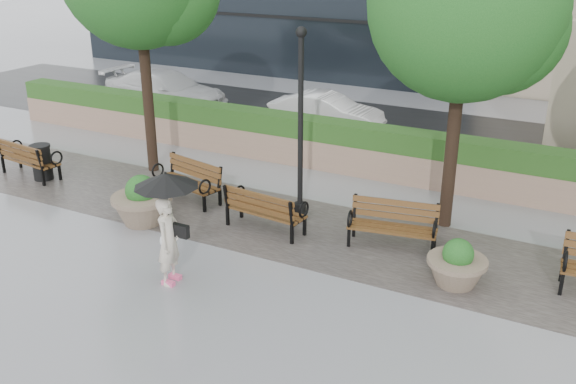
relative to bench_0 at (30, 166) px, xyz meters
The scene contains 16 objects.
ground 7.88m from the bench_0, 19.21° to the right, with size 100.00×100.00×0.00m, color gray.
cobble_strip 7.46m from the bench_0, ahead, with size 28.00×3.20×0.01m, color #383330.
hedge_wall 8.66m from the bench_0, 30.65° to the left, with size 24.00×0.80×1.35m.
asphalt_street 11.23m from the bench_0, 48.50° to the left, with size 40.00×7.00×0.00m, color black.
bench_0 is the anchor object (origin of this frame).
bench_1 4.74m from the bench_0, ahead, with size 1.91×1.10×0.97m.
bench_2 7.23m from the bench_0, ahead, with size 1.86×0.89×0.96m.
bench_3 9.95m from the bench_0, ahead, with size 1.89×1.01×0.96m.
planter_left 4.69m from the bench_0, 11.52° to the right, with size 1.35×1.35×1.13m.
planter_right 11.51m from the bench_0, ahead, with size 1.10×1.10×0.92m.
trash_bin 0.47m from the bench_0, ahead, with size 0.54×0.54×0.90m, color black.
lamppost 7.76m from the bench_0, ahead, with size 0.28×0.28×4.28m.
tree_1 11.83m from the bench_0, 11.45° to the left, with size 3.92×3.91×6.74m.
car_left 7.56m from the bench_0, 99.36° to the left, with size 1.99×4.90×1.42m, color silver.
car_right 9.24m from the bench_0, 55.97° to the left, with size 1.31×3.77×1.24m, color silver.
pedestrian 7.39m from the bench_0, 22.12° to the right, with size 1.16×1.16×2.14m.
Camera 1 is at (6.17, -8.47, 6.02)m, focal length 40.00 mm.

